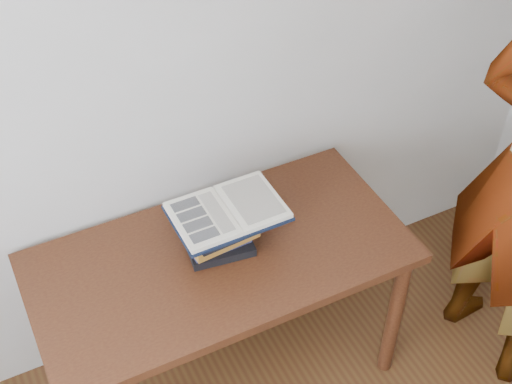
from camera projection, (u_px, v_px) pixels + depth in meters
desk at (221, 273)px, 2.60m from camera, size 1.35×0.68×0.73m
book_stack at (219, 233)px, 2.51m from camera, size 0.26×0.20×0.15m
open_book at (228, 211)px, 2.46m from camera, size 0.39×0.27×0.03m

